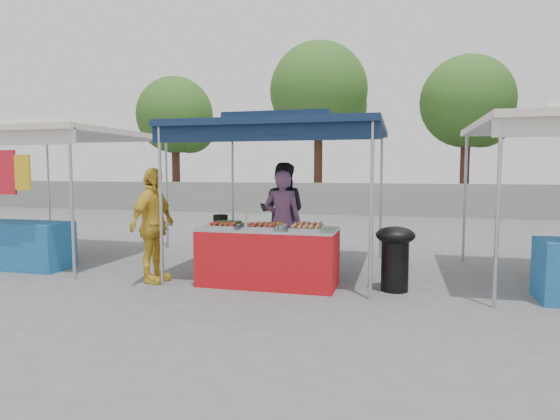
% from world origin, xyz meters
% --- Properties ---
extents(ground_plane, '(80.00, 80.00, 0.00)m').
position_xyz_m(ground_plane, '(0.00, 0.00, 0.00)').
color(ground_plane, '#565658').
extents(back_wall, '(40.00, 0.25, 1.20)m').
position_xyz_m(back_wall, '(0.00, 11.00, 0.60)').
color(back_wall, gray).
rests_on(back_wall, ground_plane).
extents(main_canopy, '(3.20, 3.20, 2.57)m').
position_xyz_m(main_canopy, '(0.00, 0.97, 2.37)').
color(main_canopy, '#B3B3BA').
rests_on(main_canopy, ground_plane).
extents(neighbor_stall_left, '(3.20, 3.20, 2.57)m').
position_xyz_m(neighbor_stall_left, '(-4.50, 0.57, 1.60)').
color(neighbor_stall_left, '#B3B3BA').
rests_on(neighbor_stall_left, ground_plane).
extents(tree_0, '(3.47, 3.40, 5.84)m').
position_xyz_m(tree_0, '(-7.86, 12.82, 3.99)').
color(tree_0, '#3E2117').
rests_on(tree_0, ground_plane).
extents(tree_1, '(4.10, 4.10, 7.05)m').
position_xyz_m(tree_1, '(-1.42, 13.23, 4.82)').
color(tree_1, '#3E2117').
rests_on(tree_1, ground_plane).
extents(tree_2, '(3.61, 3.57, 6.14)m').
position_xyz_m(tree_2, '(4.44, 13.18, 4.20)').
color(tree_2, '#3E2117').
rests_on(tree_2, ground_plane).
extents(vendor_table, '(2.00, 0.80, 0.85)m').
position_xyz_m(vendor_table, '(0.00, -0.10, 0.43)').
color(vendor_table, red).
rests_on(vendor_table, ground_plane).
extents(food_tray_fl, '(0.42, 0.30, 0.07)m').
position_xyz_m(food_tray_fl, '(-0.60, -0.34, 0.88)').
color(food_tray_fl, silver).
rests_on(food_tray_fl, vendor_table).
extents(food_tray_fm, '(0.42, 0.30, 0.07)m').
position_xyz_m(food_tray_fm, '(-0.03, -0.33, 0.88)').
color(food_tray_fm, silver).
rests_on(food_tray_fm, vendor_table).
extents(food_tray_fr, '(0.42, 0.30, 0.07)m').
position_xyz_m(food_tray_fr, '(0.61, -0.34, 0.88)').
color(food_tray_fr, silver).
rests_on(food_tray_fr, vendor_table).
extents(food_tray_bl, '(0.42, 0.30, 0.07)m').
position_xyz_m(food_tray_bl, '(-0.64, -0.05, 0.88)').
color(food_tray_bl, silver).
rests_on(food_tray_bl, vendor_table).
extents(food_tray_bm, '(0.42, 0.30, 0.07)m').
position_xyz_m(food_tray_bm, '(0.01, -0.01, 0.88)').
color(food_tray_bm, silver).
rests_on(food_tray_bm, vendor_table).
extents(food_tray_br, '(0.42, 0.30, 0.07)m').
position_xyz_m(food_tray_br, '(0.59, -0.05, 0.88)').
color(food_tray_br, silver).
rests_on(food_tray_br, vendor_table).
extents(cooking_pot, '(0.23, 0.23, 0.13)m').
position_xyz_m(cooking_pot, '(-0.88, 0.24, 0.92)').
color(cooking_pot, black).
rests_on(cooking_pot, vendor_table).
extents(skewer_cup, '(0.09, 0.09, 0.11)m').
position_xyz_m(skewer_cup, '(-0.24, -0.35, 0.90)').
color(skewer_cup, '#B3B3BA').
rests_on(skewer_cup, vendor_table).
extents(wok_burner, '(0.54, 0.54, 0.91)m').
position_xyz_m(wok_burner, '(1.80, 0.03, 0.54)').
color(wok_burner, black).
rests_on(wok_burner, ground_plane).
extents(crate_left, '(0.55, 0.38, 0.33)m').
position_xyz_m(crate_left, '(-0.40, 0.41, 0.16)').
color(crate_left, '#133B9B').
rests_on(crate_left, ground_plane).
extents(crate_right, '(0.53, 0.37, 0.32)m').
position_xyz_m(crate_right, '(0.32, 0.52, 0.16)').
color(crate_right, '#133B9B').
rests_on(crate_right, ground_plane).
extents(crate_stacked, '(0.50, 0.35, 0.30)m').
position_xyz_m(crate_stacked, '(0.32, 0.52, 0.47)').
color(crate_stacked, '#133B9B').
rests_on(crate_stacked, crate_right).
extents(vendor_woman, '(0.65, 0.46, 1.68)m').
position_xyz_m(vendor_woman, '(-0.02, 0.85, 0.84)').
color(vendor_woman, '#83537B').
rests_on(vendor_woman, ground_plane).
extents(helper_man, '(0.89, 0.70, 1.83)m').
position_xyz_m(helper_man, '(-0.27, 1.80, 0.91)').
color(helper_man, black).
rests_on(helper_man, ground_plane).
extents(customer_person, '(0.51, 1.04, 1.72)m').
position_xyz_m(customer_person, '(-1.72, -0.34, 0.86)').
color(customer_person, gold).
rests_on(customer_person, ground_plane).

